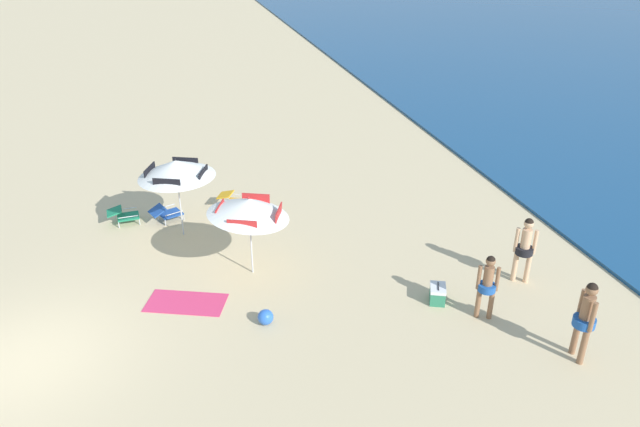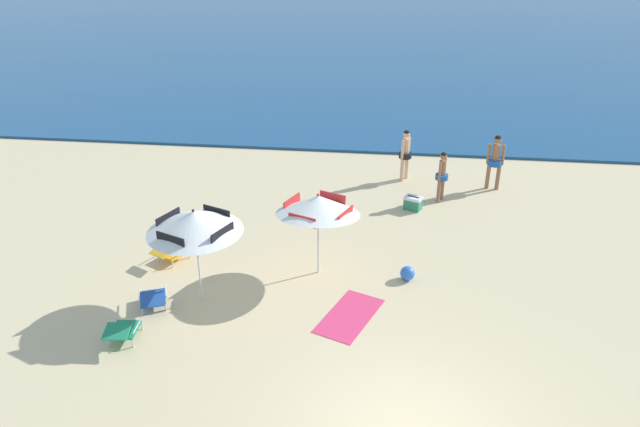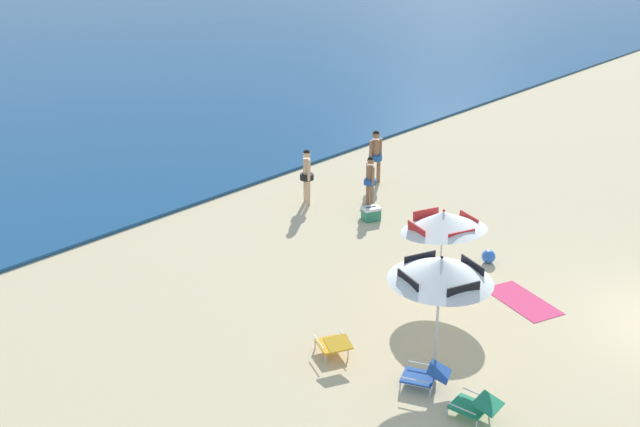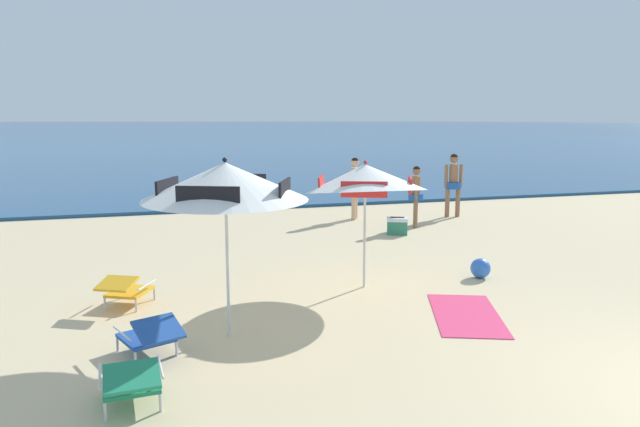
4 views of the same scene
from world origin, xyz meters
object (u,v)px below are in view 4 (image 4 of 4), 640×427
person_standing_near_shore (453,181)px  person_wading_in (355,184)px  beach_towel (466,314)px  lounge_chair_beside_umbrella (131,381)px  lounge_chair_facing_sea (150,335)px  beach_umbrella_striped_second (365,178)px  cooler_box (397,226)px  beach_ball (480,268)px  beach_umbrella_striped_main (225,181)px  person_standing_beside (416,192)px  lounge_chair_under_umbrella (125,289)px

person_standing_near_shore → person_wading_in: bearing=171.1°
person_wading_in → beach_towel: person_wading_in is taller
lounge_chair_beside_umbrella → lounge_chair_facing_sea: bearing=81.4°
beach_umbrella_striped_second → cooler_box: beach_umbrella_striped_second is taller
person_wading_in → cooler_box: bearing=-83.7°
person_standing_near_shore → beach_towel: bearing=-118.2°
lounge_chair_beside_umbrella → beach_ball: 6.47m
beach_umbrella_striped_main → beach_umbrella_striped_second: size_ratio=1.06×
beach_umbrella_striped_main → beach_ball: beach_umbrella_striped_main is taller
lounge_chair_facing_sea → beach_umbrella_striped_second: bearing=29.9°
beach_umbrella_striped_main → lounge_chair_beside_umbrella: size_ratio=2.55×
beach_umbrella_striped_main → cooler_box: (4.77, 5.43, -1.78)m
beach_umbrella_striped_main → person_standing_near_shore: 10.36m
lounge_chair_beside_umbrella → beach_ball: size_ratio=2.58×
beach_towel → lounge_chair_facing_sea: bearing=-176.7°
beach_umbrella_striped_main → lounge_chair_facing_sea: (-0.96, -0.41, -1.71)m
cooler_box → beach_towel: (-1.45, -5.59, -0.20)m
person_standing_beside → person_wading_in: bearing=124.4°
person_standing_near_shore → beach_ball: person_standing_near_shore is taller
person_standing_near_shore → person_standing_beside: (-1.71, -1.14, -0.12)m
beach_umbrella_striped_second → person_standing_near_shore: size_ratio=1.20×
beach_umbrella_striped_main → lounge_chair_under_umbrella: (-1.30, 1.57, -1.70)m
lounge_chair_facing_sea → person_standing_near_shore: bearing=42.9°
lounge_chair_under_umbrella → beach_towel: size_ratio=0.55×
person_standing_near_shore → cooler_box: 3.25m
person_standing_beside → person_standing_near_shore: bearing=33.7°
person_standing_beside → cooler_box: bearing=-139.2°
lounge_chair_under_umbrella → lounge_chair_beside_umbrella: bearing=-87.1°
lounge_chair_beside_umbrella → person_standing_beside: size_ratio=0.57×
beach_umbrella_striped_second → beach_umbrella_striped_main: bearing=-147.7°
beach_umbrella_striped_main → lounge_chair_under_umbrella: bearing=129.7°
beach_umbrella_striped_main → lounge_chair_facing_sea: 2.00m
person_standing_beside → lounge_chair_facing_sea: bearing=-135.0°
person_standing_near_shore → cooler_box: (-2.54, -1.86, -0.83)m
lounge_chair_under_umbrella → person_wading_in: (5.82, 6.15, 0.71)m
beach_ball → beach_towel: size_ratio=0.19×
person_standing_beside → beach_umbrella_striped_main: bearing=-132.4°
lounge_chair_beside_umbrella → person_wading_in: (5.66, 9.32, 0.71)m
lounge_chair_beside_umbrella → person_standing_near_shore: bearing=46.4°
lounge_chair_beside_umbrella → lounge_chair_facing_sea: lounge_chair_facing_sea is taller
lounge_chair_under_umbrella → lounge_chair_facing_sea: 2.01m
person_standing_beside → beach_towel: bearing=-109.9°
cooler_box → beach_ball: (-0.21, -3.97, -0.03)m
lounge_chair_under_umbrella → beach_ball: lounge_chair_under_umbrella is taller
beach_umbrella_striped_second → lounge_chair_beside_umbrella: 4.98m
lounge_chair_facing_sea → person_standing_beside: (6.56, 6.55, 0.63)m
beach_umbrella_striped_main → cooler_box: size_ratio=3.84×
person_wading_in → beach_ball: bearing=-89.6°
lounge_chair_facing_sea → person_standing_near_shore: 11.32m
lounge_chair_under_umbrella → lounge_chair_beside_umbrella: 3.17m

